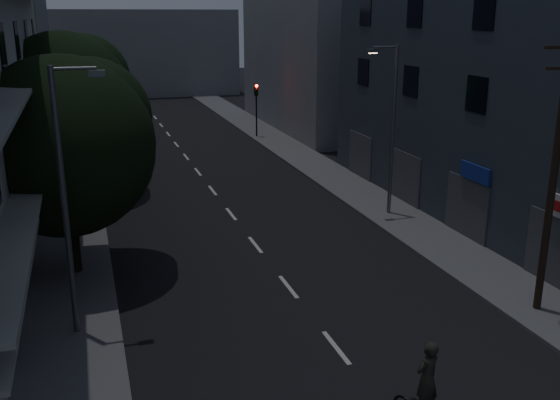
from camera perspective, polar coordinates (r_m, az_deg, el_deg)
ground at (r=35.58m, az=-6.35°, el=1.08°), size 160.00×160.00×0.00m
sidewalk_left at (r=34.96m, az=-18.48°, el=0.15°), size 3.00×90.00×0.15m
sidewalk_right at (r=37.67m, az=4.90°, el=2.12°), size 3.00×90.00×0.15m
lane_markings at (r=41.54m, az=-8.08°, el=3.28°), size 0.15×60.50×0.01m
building_right at (r=29.55m, az=21.70°, el=7.73°), size 6.19×28.00×11.00m
building_far_left at (r=56.94m, az=-23.82°, el=13.79°), size 6.00×20.00×16.00m
building_far_right at (r=54.03m, az=2.57°, el=13.46°), size 6.00×20.00×13.00m
building_far_end at (r=79.06m, az=-13.17°, el=12.96°), size 24.00×8.00×10.00m
tree_near at (r=23.65m, az=-19.03°, el=5.28°), size 6.53×6.53×8.05m
tree_mid at (r=34.54m, az=-18.99°, el=9.14°), size 6.96×6.96×8.57m
tree_far at (r=43.00m, az=-18.61°, el=8.64°), size 5.14×5.14×6.36m
traffic_signal_far_right at (r=49.51m, az=-2.17°, el=9.22°), size 0.28×0.37×4.10m
traffic_signal_far_left at (r=48.00m, az=-17.64°, el=8.23°), size 0.28×0.37×4.10m
street_lamp_left_near at (r=18.90m, az=-18.87°, el=0.77°), size 1.51×0.25×8.00m
street_lamp_right at (r=29.94m, az=10.10°, el=7.00°), size 1.51×0.25×8.00m
street_lamp_left_far at (r=38.25m, az=-18.42°, el=8.47°), size 1.51×0.25×8.00m
utility_pole at (r=21.08m, az=23.81°, el=2.58°), size 1.80×0.24×9.00m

